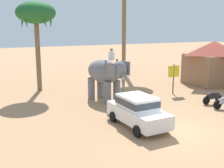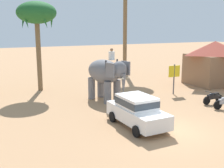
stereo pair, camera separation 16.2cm
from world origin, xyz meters
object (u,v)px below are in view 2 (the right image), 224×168
(motorcycle_end_of_row, at_px, (213,97))
(roadside_hut, at_px, (214,62))
(car_sedan_foreground, at_px, (137,110))
(palm_tree_behind_elephant, at_px, (37,15))
(elephant_with_mahout, at_px, (106,74))
(signboard_yellow, at_px, (174,73))

(motorcycle_end_of_row, height_order, roadside_hut, roadside_hut)
(car_sedan_foreground, xyz_separation_m, palm_tree_behind_elephant, (-3.39, 10.98, 5.31))
(car_sedan_foreground, distance_m, motorcycle_end_of_row, 7.31)
(elephant_with_mahout, bearing_deg, palm_tree_behind_elephant, 125.53)
(car_sedan_foreground, xyz_separation_m, signboard_yellow, (6.19, 5.34, 0.76))
(car_sedan_foreground, xyz_separation_m, motorcycle_end_of_row, (7.05, 1.84, -0.46))
(car_sedan_foreground, bearing_deg, elephant_with_mahout, 85.26)
(elephant_with_mahout, distance_m, roadside_hut, 11.46)
(elephant_with_mahout, relative_size, palm_tree_behind_elephant, 0.55)
(elephant_with_mahout, xyz_separation_m, motorcycle_end_of_row, (6.59, -3.75, -1.53))
(motorcycle_end_of_row, bearing_deg, car_sedan_foreground, -165.37)
(motorcycle_end_of_row, xyz_separation_m, signboard_yellow, (-0.86, 3.49, 1.22))
(elephant_with_mahout, height_order, motorcycle_end_of_row, elephant_with_mahout)
(roadside_hut, relative_size, signboard_yellow, 2.16)
(roadside_hut, bearing_deg, signboard_yellow, -162.77)
(elephant_with_mahout, height_order, signboard_yellow, elephant_with_mahout)
(elephant_with_mahout, distance_m, palm_tree_behind_elephant, 7.88)
(palm_tree_behind_elephant, bearing_deg, motorcycle_end_of_row, -41.20)
(motorcycle_end_of_row, bearing_deg, roadside_hut, 47.67)
(elephant_with_mahout, height_order, roadside_hut, roadside_hut)
(signboard_yellow, bearing_deg, palm_tree_behind_elephant, 149.49)
(car_sedan_foreground, relative_size, signboard_yellow, 1.76)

